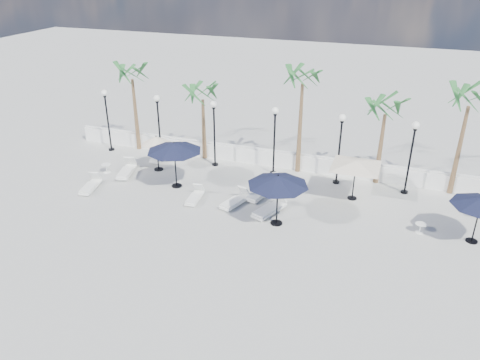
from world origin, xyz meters
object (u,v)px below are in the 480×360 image
(lounger_4, at_px, (260,193))
(parasol_cream_small, at_px, (156,141))
(lounger_0, at_px, (91,186))
(lounger_1, at_px, (161,156))
(lounger_5, at_px, (235,200))
(parasol_navy_left, at_px, (174,147))
(lounger_2, at_px, (127,170))
(lounger_3, at_px, (195,197))
(parasol_cream_sq_a, at_px, (356,161))
(lounger_6, at_px, (270,208))
(parasol_navy_mid, at_px, (278,181))

(lounger_4, distance_m, parasol_cream_small, 6.71)
(lounger_0, height_order, lounger_1, lounger_1)
(lounger_5, height_order, parasol_navy_left, parasol_navy_left)
(lounger_1, relative_size, lounger_2, 0.91)
(lounger_0, bearing_deg, parasol_cream_small, 45.46)
(lounger_0, xyz_separation_m, lounger_3, (5.62, 0.71, -0.02))
(lounger_5, xyz_separation_m, parasol_cream_sq_a, (5.32, 2.54, 1.85))
(lounger_2, bearing_deg, parasol_navy_left, -21.23)
(lounger_6, xyz_separation_m, parasol_cream_small, (-7.33, 2.65, 1.51))
(lounger_4, height_order, parasol_cream_sq_a, parasol_cream_sq_a)
(lounger_4, bearing_deg, lounger_0, -151.10)
(lounger_1, bearing_deg, parasol_navy_mid, -28.34)
(lounger_4, xyz_separation_m, lounger_5, (-0.90, -1.18, -0.00))
(lounger_0, distance_m, parasol_navy_mid, 10.23)
(lounger_5, height_order, parasol_cream_small, parasol_cream_small)
(lounger_5, height_order, lounger_6, lounger_6)
(lounger_2, height_order, parasol_navy_mid, parasol_navy_mid)
(lounger_0, relative_size, parasol_cream_sq_a, 0.41)
(lounger_4, bearing_deg, lounger_6, -42.20)
(parasol_cream_sq_a, bearing_deg, lounger_1, 173.74)
(lounger_2, bearing_deg, parasol_cream_sq_a, -8.36)
(lounger_5, distance_m, parasol_cream_small, 6.21)
(lounger_0, distance_m, lounger_4, 8.83)
(parasol_cream_small, bearing_deg, lounger_2, -139.44)
(lounger_5, xyz_separation_m, parasol_cream_small, (-5.51, 2.42, 1.54))
(parasol_navy_left, bearing_deg, lounger_5, -13.41)
(lounger_5, relative_size, parasol_navy_left, 0.67)
(lounger_0, bearing_deg, lounger_5, -4.92)
(lounger_0, bearing_deg, lounger_2, 58.30)
(parasol_navy_mid, bearing_deg, lounger_2, 166.00)
(lounger_6, relative_size, parasol_cream_small, 1.03)
(lounger_3, bearing_deg, lounger_1, 129.51)
(lounger_3, bearing_deg, lounger_5, 1.70)
(lounger_5, bearing_deg, parasol_cream_sq_a, 43.62)
(lounger_2, height_order, lounger_5, lounger_2)
(lounger_3, bearing_deg, parasol_navy_mid, -15.56)
(lounger_3, bearing_deg, parasol_navy_left, 139.16)
(lounger_5, height_order, parasol_cream_sq_a, parasol_cream_sq_a)
(lounger_2, height_order, lounger_3, lounger_2)
(lounger_5, distance_m, parasol_navy_mid, 3.25)
(lounger_3, relative_size, parasol_navy_left, 0.58)
(lounger_0, relative_size, lounger_4, 0.96)
(lounger_6, bearing_deg, lounger_3, -158.40)
(lounger_3, relative_size, parasol_navy_mid, 0.60)
(lounger_4, relative_size, parasol_cream_sq_a, 0.42)
(parasol_navy_left, relative_size, parasol_cream_small, 1.38)
(lounger_5, bearing_deg, lounger_2, -172.20)
(lounger_1, xyz_separation_m, parasol_navy_mid, (8.44, -4.84, 1.94))
(lounger_3, height_order, parasol_navy_mid, parasol_navy_mid)
(lounger_1, xyz_separation_m, parasol_cream_sq_a, (11.39, -1.25, 1.84))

